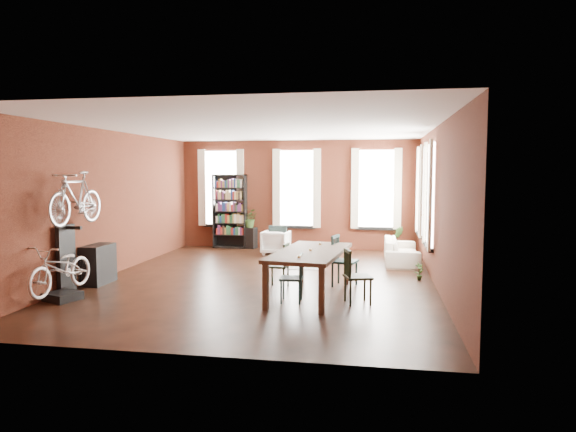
% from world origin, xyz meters
% --- Properties ---
extents(room, '(9.00, 9.04, 3.22)m').
position_xyz_m(room, '(0.25, 0.62, 2.14)').
color(room, black).
rests_on(room, ground).
extents(dining_table, '(1.41, 2.59, 0.84)m').
position_xyz_m(dining_table, '(1.14, -1.21, 0.42)').
color(dining_table, '#4F3D2F').
rests_on(dining_table, ground).
extents(dining_chair_a, '(0.41, 0.41, 0.85)m').
position_xyz_m(dining_chair_a, '(0.86, -1.69, 0.43)').
color(dining_chair_a, '#1A3A38').
rests_on(dining_chair_a, ground).
extents(dining_chair_b, '(0.44, 0.44, 0.88)m').
position_xyz_m(dining_chair_b, '(0.42, -0.65, 0.44)').
color(dining_chair_b, black).
rests_on(dining_chair_b, ground).
extents(dining_chair_c, '(0.55, 0.55, 0.95)m').
position_xyz_m(dining_chair_c, '(2.02, -1.59, 0.47)').
color(dining_chair_c, black).
rests_on(dining_chair_c, ground).
extents(dining_chair_d, '(0.57, 0.57, 1.01)m').
position_xyz_m(dining_chair_d, '(1.71, -0.27, 0.51)').
color(dining_chair_d, '#1A3B3A').
rests_on(dining_chair_d, ground).
extents(bookshelf, '(1.00, 0.32, 2.20)m').
position_xyz_m(bookshelf, '(-2.00, 4.30, 1.10)').
color(bookshelf, black).
rests_on(bookshelf, ground).
extents(white_armchair, '(0.75, 0.71, 0.72)m').
position_xyz_m(white_armchair, '(-0.42, 3.39, 0.36)').
color(white_armchair, white).
rests_on(white_armchair, ground).
extents(cream_sofa, '(0.61, 2.08, 0.81)m').
position_xyz_m(cream_sofa, '(2.95, 2.60, 0.41)').
color(cream_sofa, beige).
rests_on(cream_sofa, ground).
extents(striped_rug, '(0.92, 1.42, 0.01)m').
position_xyz_m(striped_rug, '(0.63, 1.94, 0.01)').
color(striped_rug, black).
rests_on(striped_rug, ground).
extents(bike_trainer, '(0.64, 0.64, 0.15)m').
position_xyz_m(bike_trainer, '(-3.18, -2.28, 0.07)').
color(bike_trainer, black).
rests_on(bike_trainer, ground).
extents(bike_wall_rack, '(0.16, 0.60, 1.30)m').
position_xyz_m(bike_wall_rack, '(-3.40, -1.80, 0.65)').
color(bike_wall_rack, black).
rests_on(bike_wall_rack, ground).
extents(console_table, '(0.40, 0.80, 0.80)m').
position_xyz_m(console_table, '(-3.28, -0.90, 0.40)').
color(console_table, black).
rests_on(console_table, ground).
extents(plant_stand, '(0.37, 0.37, 0.62)m').
position_xyz_m(plant_stand, '(-1.36, 4.30, 0.31)').
color(plant_stand, black).
rests_on(plant_stand, ground).
extents(plant_by_sofa, '(0.62, 0.85, 0.34)m').
position_xyz_m(plant_by_sofa, '(2.87, 4.19, 0.17)').
color(plant_by_sofa, '#325A24').
rests_on(plant_by_sofa, ground).
extents(plant_small, '(0.39, 0.42, 0.14)m').
position_xyz_m(plant_small, '(3.23, 0.54, 0.07)').
color(plant_small, '#2B5221').
rests_on(plant_small, ground).
extents(bicycle_floor, '(0.62, 0.90, 1.65)m').
position_xyz_m(bicycle_floor, '(-3.19, -2.27, 0.97)').
color(bicycle_floor, beige).
rests_on(bicycle_floor, bike_trainer).
extents(bicycle_hung, '(0.47, 1.00, 1.66)m').
position_xyz_m(bicycle_hung, '(-3.15, -1.80, 2.13)').
color(bicycle_hung, '#A5A8AD').
rests_on(bicycle_hung, bike_wall_rack).
extents(plant_on_stand, '(0.58, 0.63, 0.44)m').
position_xyz_m(plant_on_stand, '(-1.39, 4.32, 0.84)').
color(plant_on_stand, '#315020').
rests_on(plant_on_stand, plant_stand).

